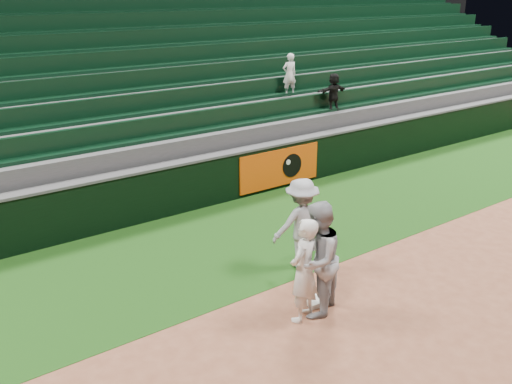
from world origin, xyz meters
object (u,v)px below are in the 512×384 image
first_base (316,300)px  baserunner (317,259)px  base_coach (301,223)px  first_baseman (304,270)px

first_base → baserunner: baserunner is taller
baserunner → base_coach: bearing=-151.6°
first_baseman → baserunner: bearing=162.4°
first_base → first_baseman: (-0.52, -0.24, 0.83)m
baserunner → base_coach: 1.70m
baserunner → base_coach: size_ratio=1.10×
baserunner → base_coach: (0.91, 1.43, -0.08)m
first_baseman → baserunner: 0.31m
first_baseman → baserunner: (0.29, 0.02, 0.10)m
first_baseman → base_coach: 1.88m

